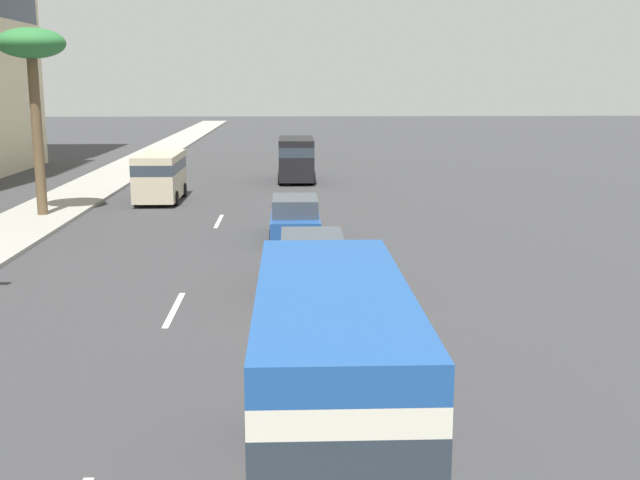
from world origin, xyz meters
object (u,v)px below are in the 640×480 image
at_px(car_second, 295,219).
at_px(van_third, 296,157).
at_px(van_fourth, 160,174).
at_px(minibus_fifth, 332,380).
at_px(car_lead, 312,262).
at_px(palm_tree, 32,54).

distance_m(car_second, van_third, 17.61).
bearing_deg(car_second, van_fourth, 33.78).
height_order(car_second, van_fourth, van_fourth).
height_order(van_third, minibus_fifth, minibus_fifth).
bearing_deg(car_lead, van_third, 0.54).
relative_size(van_third, minibus_fifth, 0.79).
bearing_deg(van_fourth, car_lead, 22.34).
height_order(minibus_fifth, palm_tree, palm_tree).
xyz_separation_m(car_lead, van_fourth, (17.16, 7.05, 0.58)).
xyz_separation_m(van_third, van_fourth, (-7.70, 6.82, -0.11)).
xyz_separation_m(minibus_fifth, palm_tree, (23.81, 11.42, 5.31)).
distance_m(car_lead, minibus_fifth, 11.37).
xyz_separation_m(van_fourth, palm_tree, (-4.69, 4.39, 5.64)).
height_order(car_lead, van_fourth, van_fourth).
relative_size(car_second, palm_tree, 0.56).
xyz_separation_m(van_fourth, minibus_fifth, (-28.49, -7.03, 0.32)).
height_order(van_fourth, palm_tree, palm_tree).
height_order(car_second, minibus_fifth, minibus_fifth).
bearing_deg(palm_tree, van_fourth, -43.14).
bearing_deg(van_fourth, van_third, 138.47).
relative_size(car_lead, palm_tree, 0.51).
distance_m(van_third, minibus_fifth, 36.19).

